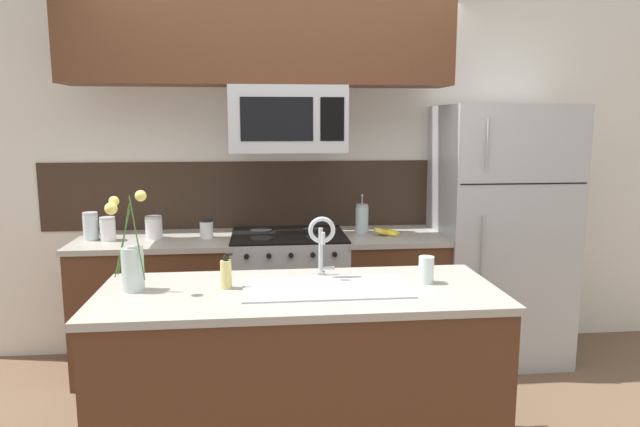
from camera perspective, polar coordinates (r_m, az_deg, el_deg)
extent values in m
cube|color=silver|center=(4.19, 0.62, 4.11)|extent=(5.20, 0.10, 2.60)
cube|color=#332319|center=(4.13, -3.43, 1.92)|extent=(3.43, 0.01, 0.48)
cube|color=#4C2B19|center=(4.03, -15.90, -9.01)|extent=(1.00, 0.62, 0.88)
cube|color=#9E998E|center=(3.91, -16.19, -2.66)|extent=(1.03, 0.65, 0.03)
cube|color=#4C2B19|center=(4.06, 7.07, -8.56)|extent=(0.66, 0.62, 0.88)
cube|color=#9E998E|center=(3.95, 7.20, -2.25)|extent=(0.69, 0.65, 0.03)
cube|color=#A8AAAF|center=(3.96, -3.13, -8.69)|extent=(0.76, 0.62, 0.91)
cube|color=black|center=(3.85, -3.19, -2.14)|extent=(0.76, 0.62, 0.01)
cylinder|color=black|center=(3.71, -5.90, -2.45)|extent=(0.15, 0.15, 0.01)
cylinder|color=black|center=(3.73, -0.28, -2.35)|extent=(0.15, 0.15, 0.01)
cylinder|color=black|center=(3.98, -5.91, -1.66)|extent=(0.15, 0.15, 0.01)
cylinder|color=black|center=(3.99, -0.67, -1.57)|extent=(0.15, 0.15, 0.01)
cylinder|color=black|center=(3.54, -7.36, -4.28)|extent=(0.03, 0.02, 0.03)
cylinder|color=black|center=(3.54, -5.14, -4.25)|extent=(0.03, 0.02, 0.03)
cylinder|color=black|center=(3.55, -2.92, -4.21)|extent=(0.03, 0.02, 0.03)
cylinder|color=black|center=(3.56, -0.71, -4.16)|extent=(0.03, 0.02, 0.03)
cylinder|color=black|center=(3.57, 1.48, -4.11)|extent=(0.03, 0.02, 0.03)
cube|color=#A8AAAF|center=(3.75, -3.28, 9.39)|extent=(0.74, 0.40, 0.42)
cube|color=black|center=(3.55, -4.34, 9.39)|extent=(0.45, 0.00, 0.27)
cube|color=black|center=(3.58, 1.23, 9.41)|extent=(0.15, 0.00, 0.27)
cube|color=#4C2B19|center=(3.76, -6.02, 17.15)|extent=(2.43, 0.34, 0.60)
cube|color=#A8AAAF|center=(4.21, 17.36, -1.93)|extent=(0.87, 0.72, 1.78)
cube|color=black|center=(3.83, 19.76, 2.81)|extent=(0.83, 0.00, 0.01)
cylinder|color=#99999E|center=(3.69, 16.40, 6.65)|extent=(0.01, 0.01, 0.32)
cylinder|color=#99999E|center=(3.80, 15.87, -5.23)|extent=(0.01, 0.01, 0.68)
cylinder|color=silver|center=(3.98, -21.95, -1.31)|extent=(0.10, 0.10, 0.16)
cylinder|color=#B2B2B7|center=(3.97, -22.02, -0.02)|extent=(0.09, 0.09, 0.02)
cylinder|color=silver|center=(3.93, -20.45, -1.55)|extent=(0.10, 0.10, 0.14)
cylinder|color=#B2B2B7|center=(3.91, -20.52, -0.45)|extent=(0.10, 0.10, 0.02)
cylinder|color=silver|center=(3.90, -16.28, -1.43)|extent=(0.11, 0.11, 0.13)
cylinder|color=#B2B2B7|center=(3.89, -16.33, -0.36)|extent=(0.11, 0.11, 0.01)
cylinder|color=silver|center=(3.84, -11.27, -1.59)|extent=(0.09, 0.09, 0.11)
cylinder|color=black|center=(3.83, -11.30, -0.70)|extent=(0.09, 0.09, 0.01)
ellipsoid|color=yellow|center=(3.86, 6.59, -1.90)|extent=(0.17, 0.12, 0.06)
ellipsoid|color=yellow|center=(3.88, 6.61, -1.85)|extent=(0.18, 0.08, 0.07)
ellipsoid|color=yellow|center=(3.87, 6.75, -1.90)|extent=(0.17, 0.04, 0.05)
ellipsoid|color=yellow|center=(3.88, 6.79, -1.85)|extent=(0.18, 0.08, 0.05)
ellipsoid|color=yellow|center=(3.87, 6.92, -1.89)|extent=(0.17, 0.12, 0.05)
cylinder|color=brown|center=(3.87, 6.73, -1.45)|extent=(0.02, 0.02, 0.03)
cylinder|color=silver|center=(3.95, 4.22, -0.62)|extent=(0.09, 0.09, 0.18)
cylinder|color=#A3A3AA|center=(3.93, 4.23, 0.81)|extent=(0.08, 0.08, 0.02)
cylinder|color=#A3A3AA|center=(3.93, 4.24, 1.32)|extent=(0.01, 0.01, 0.05)
sphere|color=#A3A3AA|center=(3.92, 4.24, 1.79)|extent=(0.02, 0.02, 0.02)
cube|color=#4C2B19|center=(2.81, -2.03, -16.84)|extent=(1.80, 0.70, 0.88)
cube|color=#9E998E|center=(2.64, -2.08, -7.94)|extent=(1.83, 0.73, 0.03)
cube|color=#ADAFB5|center=(2.65, 0.60, -7.41)|extent=(0.76, 0.39, 0.01)
cube|color=#ADAFB5|center=(2.66, -3.20, -9.15)|extent=(0.30, 0.29, 0.15)
cube|color=#ADAFB5|center=(2.69, 4.33, -8.89)|extent=(0.30, 0.29, 0.15)
cylinder|color=#B7BABF|center=(2.87, 0.06, -5.98)|extent=(0.04, 0.04, 0.02)
cylinder|color=#B7BABF|center=(2.84, 0.06, -3.64)|extent=(0.02, 0.02, 0.22)
torus|color=#B7BABF|center=(2.76, 0.18, -1.66)|extent=(0.13, 0.02, 0.13)
cylinder|color=#B7BABF|center=(2.71, 0.31, -2.50)|extent=(0.02, 0.02, 0.06)
cube|color=#B7BABF|center=(2.86, 0.76, -5.48)|extent=(0.07, 0.01, 0.01)
cylinder|color=#DBCC75|center=(2.67, -9.38, -6.04)|extent=(0.05, 0.05, 0.13)
cylinder|color=black|center=(2.65, -9.43, -4.44)|extent=(0.02, 0.02, 0.02)
cube|color=black|center=(2.64, -9.09, -4.05)|extent=(0.03, 0.01, 0.01)
cylinder|color=silver|center=(2.76, 10.57, -5.55)|extent=(0.07, 0.07, 0.13)
cylinder|color=silver|center=(2.72, -18.21, -5.31)|extent=(0.10, 0.10, 0.20)
cylinder|color=silver|center=(2.74, -18.14, -6.61)|extent=(0.09, 0.09, 0.06)
cylinder|color=#386B2D|center=(2.65, -17.84, -2.32)|extent=(0.07, 0.06, 0.37)
sphere|color=#EFE066|center=(2.59, -17.50, 1.70)|extent=(0.05, 0.05, 0.05)
cylinder|color=#386B2D|center=(2.71, -19.16, -2.86)|extent=(0.09, 0.01, 0.31)
sphere|color=#EFE066|center=(2.69, -20.17, 0.46)|extent=(0.06, 0.06, 0.06)
cylinder|color=#386B2D|center=(2.72, -19.04, -2.48)|extent=(0.08, 0.05, 0.34)
sphere|color=#EFE066|center=(2.73, -19.91, 1.17)|extent=(0.05, 0.05, 0.05)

